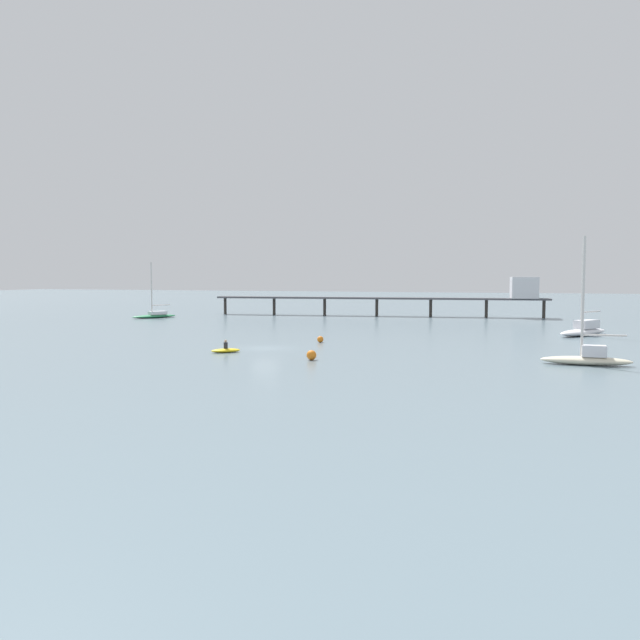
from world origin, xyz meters
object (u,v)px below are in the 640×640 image
(sailboat_white, at_px, (584,329))
(dinghy_yellow, at_px, (226,350))
(mooring_buoy_outer, at_px, (320,339))
(sailboat_green, at_px, (155,315))
(pier, at_px, (453,293))
(mooring_buoy_inner, at_px, (311,355))
(sailboat_cream, at_px, (587,356))

(sailboat_white, distance_m, dinghy_yellow, 41.65)
(sailboat_white, distance_m, mooring_buoy_outer, 31.00)
(sailboat_green, distance_m, mooring_buoy_outer, 45.75)
(sailboat_green, bearing_deg, pier, 20.06)
(pier, distance_m, dinghy_yellow, 56.76)
(pier, xyz_separation_m, sailboat_green, (-45.54, -16.63, -3.38))
(sailboat_white, height_order, sailboat_green, sailboat_white)
(pier, distance_m, mooring_buoy_inner, 57.68)
(sailboat_cream, height_order, dinghy_yellow, sailboat_cream)
(sailboat_green, xyz_separation_m, mooring_buoy_outer, (36.49, -27.60, -0.21))
(mooring_buoy_outer, bearing_deg, mooring_buoy_inner, -75.74)
(sailboat_green, bearing_deg, mooring_buoy_outer, -37.10)
(sailboat_green, distance_m, mooring_buoy_inner, 56.90)
(pier, bearing_deg, sailboat_white, -58.20)
(pier, distance_m, mooring_buoy_outer, 45.29)
(dinghy_yellow, height_order, mooring_buoy_outer, dinghy_yellow)
(pier, bearing_deg, mooring_buoy_outer, -101.56)
(sailboat_white, xyz_separation_m, mooring_buoy_outer, (-26.49, -16.09, -0.43))
(mooring_buoy_inner, xyz_separation_m, mooring_buoy_outer, (-3.32, 13.05, -0.08))
(sailboat_green, height_order, mooring_buoy_inner, sailboat_green)
(sailboat_cream, bearing_deg, mooring_buoy_outer, 158.84)
(sailboat_white, distance_m, sailboat_cream, 25.62)
(dinghy_yellow, distance_m, mooring_buoy_inner, 9.25)
(sailboat_cream, xyz_separation_m, dinghy_yellow, (-29.97, -1.04, -0.47))
(dinghy_yellow, height_order, mooring_buoy_inner, dinghy_yellow)
(mooring_buoy_inner, distance_m, mooring_buoy_outer, 13.47)
(sailboat_green, bearing_deg, sailboat_cream, -31.31)
(dinghy_yellow, bearing_deg, mooring_buoy_outer, 62.01)
(sailboat_cream, height_order, sailboat_green, sailboat_cream)
(sailboat_white, bearing_deg, mooring_buoy_outer, -148.72)
(sailboat_white, xyz_separation_m, sailboat_green, (-62.98, 11.51, -0.22))
(sailboat_white, height_order, mooring_buoy_outer, sailboat_white)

